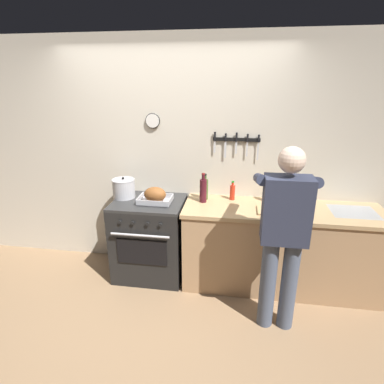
{
  "coord_description": "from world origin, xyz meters",
  "views": [
    {
      "loc": [
        0.72,
        -2.03,
        2.11
      ],
      "look_at": [
        0.28,
        0.85,
        1.08
      ],
      "focal_mm": 28.96,
      "sensor_mm": 36.0,
      "label": 1
    }
  ],
  "objects": [
    {
      "name": "counter_block",
      "position": [
        1.21,
        0.99,
        0.46
      ],
      "size": [
        2.03,
        0.65,
        0.9
      ],
      "color": "tan",
      "rests_on": "ground"
    },
    {
      "name": "ground_plane",
      "position": [
        0.0,
        0.0,
        0.0
      ],
      "size": [
        8.0,
        8.0,
        0.0
      ],
      "primitive_type": "plane",
      "color": "#937251"
    },
    {
      "name": "bottle_hot_sauce",
      "position": [
        0.68,
        1.17,
        0.99
      ],
      "size": [
        0.06,
        0.06,
        0.21
      ],
      "color": "red",
      "rests_on": "counter_block"
    },
    {
      "name": "stove",
      "position": [
        -0.22,
        0.99,
        0.45
      ],
      "size": [
        0.76,
        0.67,
        0.9
      ],
      "color": "black",
      "rests_on": "ground"
    },
    {
      "name": "person_cook",
      "position": [
        1.12,
        0.38,
        0.95
      ],
      "size": [
        0.51,
        0.63,
        1.66
      ],
      "rotation": [
        0.0,
        0.0,
        1.62
      ],
      "color": "#4C566B",
      "rests_on": "ground"
    },
    {
      "name": "bottle_vinegar",
      "position": [
        1.44,
        1.13,
        1.01
      ],
      "size": [
        0.06,
        0.06,
        0.26
      ],
      "color": "#997F4C",
      "rests_on": "counter_block"
    },
    {
      "name": "roasting_pan",
      "position": [
        -0.13,
        0.96,
        0.98
      ],
      "size": [
        0.35,
        0.26,
        0.17
      ],
      "color": "#B7B7BC",
      "rests_on": "stove"
    },
    {
      "name": "stock_pot",
      "position": [
        -0.52,
        1.07,
        1.0
      ],
      "size": [
        0.25,
        0.25,
        0.24
      ],
      "color": "#B7B7BC",
      "rests_on": "stove"
    },
    {
      "name": "wall_back",
      "position": [
        0.0,
        1.35,
        1.3
      ],
      "size": [
        6.0,
        0.13,
        2.6
      ],
      "color": "beige",
      "rests_on": "ground"
    },
    {
      "name": "bottle_wine_red",
      "position": [
        0.37,
        1.05,
        1.03
      ],
      "size": [
        0.08,
        0.08,
        0.32
      ],
      "color": "#47141E",
      "rests_on": "counter_block"
    },
    {
      "name": "bottle_olive_oil",
      "position": [
        0.38,
        1.14,
        1.02
      ],
      "size": [
        0.07,
        0.07,
        0.29
      ],
      "color": "#385623",
      "rests_on": "counter_block"
    },
    {
      "name": "cutting_board",
      "position": [
        1.11,
        0.89,
        0.91
      ],
      "size": [
        0.36,
        0.24,
        0.02
      ],
      "primitive_type": "cube",
      "color": "tan",
      "rests_on": "counter_block"
    },
    {
      "name": "bottle_cooking_oil",
      "position": [
        1.08,
        1.16,
        1.01
      ],
      "size": [
        0.07,
        0.07,
        0.27
      ],
      "color": "gold",
      "rests_on": "counter_block"
    },
    {
      "name": "bottle_dish_soap",
      "position": [
        1.31,
        1.22,
        0.99
      ],
      "size": [
        0.06,
        0.06,
        0.21
      ],
      "color": "#338CCC",
      "rests_on": "counter_block"
    }
  ]
}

